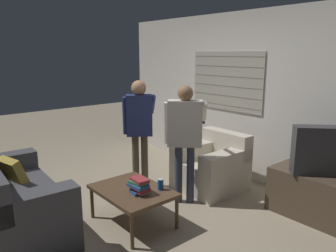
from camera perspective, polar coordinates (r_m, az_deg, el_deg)
ground_plane at (r=4.29m, az=-6.28°, el=-14.36°), size 16.00×16.00×0.00m
wall_back at (r=5.27m, az=12.00°, el=5.18°), size 5.20×0.08×2.55m
couch_blue at (r=4.06m, az=-25.31°, el=-11.85°), size 1.71×0.89×0.87m
armchair_beige at (r=4.83m, az=7.73°, el=-6.99°), size 0.84×0.87×0.81m
coffee_table at (r=3.83m, az=-6.18°, el=-11.41°), size 0.93×0.68×0.42m
tv_stand at (r=4.34m, az=24.46°, el=-11.08°), size 1.06×0.50×0.56m
tv at (r=4.16m, az=25.15°, el=-3.91°), size 0.60×0.58×0.57m
person_left_standing at (r=4.71m, az=-5.00°, el=0.84°), size 0.51×0.70×1.57m
person_right_standing at (r=4.17m, az=2.98°, el=-0.77°), size 0.50×0.77×1.55m
book_stack at (r=3.68m, az=-5.06°, el=-10.35°), size 0.24×0.21×0.17m
soda_can at (r=3.76m, az=-1.30°, el=-10.13°), size 0.07×0.07×0.13m
spare_remote at (r=3.66m, az=-4.06°, el=-11.67°), size 0.07×0.14×0.02m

